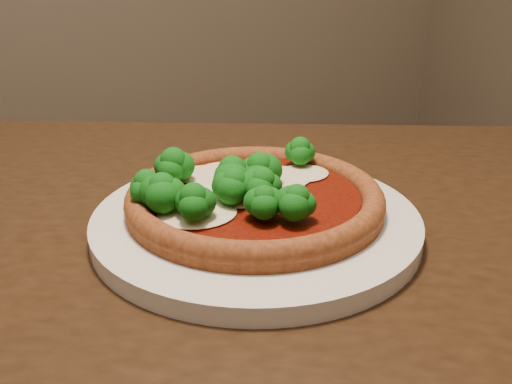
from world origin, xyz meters
name	(u,v)px	position (x,y,z in m)	size (l,w,h in m)	color
dining_table	(207,318)	(0.20, -0.03, 0.65)	(1.46, 1.18, 0.75)	black
plate	(256,221)	(0.25, -0.04, 0.76)	(0.31, 0.31, 0.02)	silver
pizza	(247,193)	(0.24, -0.03, 0.79)	(0.25, 0.25, 0.06)	brown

